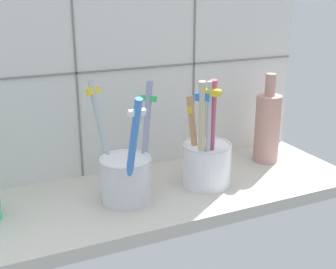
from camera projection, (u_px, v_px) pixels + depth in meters
The scene contains 5 objects.
counter_slab at pixel (166, 195), 72.90cm from camera, with size 64.00×22.00×2.00cm, color #BCB7AD.
tile_wall_back at pixel (136, 52), 76.43cm from camera, with size 64.00×2.20×45.00cm.
toothbrush_cup_left at pixel (126, 174), 67.63cm from camera, with size 10.17×13.89×17.92cm.
toothbrush_cup_right at pixel (206, 159), 72.87cm from camera, with size 8.15×8.87×18.26cm.
ceramic_vase at pixel (267, 127), 82.43cm from camera, with size 4.59×4.59×16.41cm.
Camera 1 is at (-27.60, -60.05, 33.27)cm, focal length 48.21 mm.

